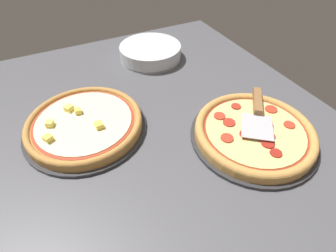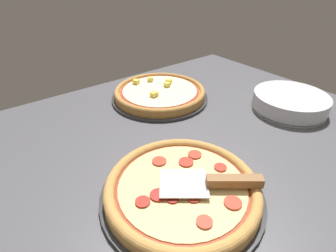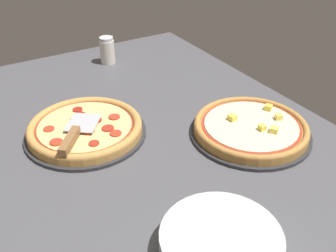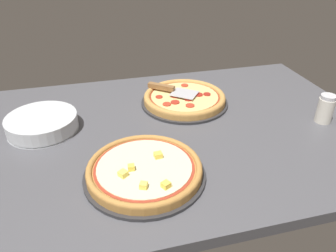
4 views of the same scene
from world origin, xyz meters
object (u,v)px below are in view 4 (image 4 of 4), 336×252
object	(u,v)px
pizza_front	(184,98)
pizza_back	(144,169)
serving_spatula	(167,89)
parmesan_shaker	(325,109)
plate_stack	(42,123)

from	to	relation	value
pizza_front	pizza_back	distance (cm)	47.80
serving_spatula	parmesan_shaker	bearing A→B (deg)	148.14
pizza_back	serving_spatula	size ratio (longest dim) A/B	1.64
pizza_front	plate_stack	distance (cm)	54.64
serving_spatula	plate_stack	world-z (taller)	serving_spatula
serving_spatula	parmesan_shaker	xyz separation A→B (cm)	(-51.05, 31.73, 0.23)
pizza_front	plate_stack	size ratio (longest dim) A/B	1.35
pizza_back	parmesan_shaker	distance (cm)	70.96
pizza_front	serving_spatula	distance (cm)	8.27
pizza_front	parmesan_shaker	xyz separation A→B (cm)	(-45.03, 26.58, 2.58)
pizza_back	pizza_front	bearing A→B (deg)	-120.68
plate_stack	parmesan_shaker	bearing A→B (deg)	169.10
pizza_front	pizza_back	world-z (taller)	pizza_back
pizza_back	parmesan_shaker	world-z (taller)	parmesan_shaker
serving_spatula	plate_stack	distance (cm)	49.77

